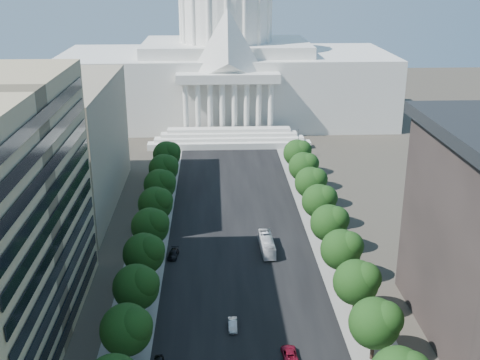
{
  "coord_description": "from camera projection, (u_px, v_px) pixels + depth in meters",
  "views": [
    {
      "loc": [
        -5.05,
        -38.39,
        55.45
      ],
      "look_at": [
        0.01,
        72.29,
        15.62
      ],
      "focal_mm": 45.0,
      "sensor_mm": 36.0,
      "label": 1
    }
  ],
  "objects": [
    {
      "name": "tree_l_i",
      "position": [
        165.0,
        168.0,
        153.47
      ],
      "size": [
        7.79,
        7.6,
        9.97
      ],
      "color": "#33261C",
      "rests_on": "ground"
    },
    {
      "name": "car_dark_b",
      "position": [
        173.0,
        254.0,
        120.51
      ],
      "size": [
        2.36,
        4.73,
        1.32
      ],
      "primitive_type": "imported",
      "rotation": [
        0.0,
        0.0,
        -0.11
      ],
      "color": "black",
      "rests_on": "ground"
    },
    {
      "name": "sidewalk_right",
      "position": [
        318.0,
        216.0,
        140.49
      ],
      "size": [
        8.0,
        260.0,
        0.02
      ],
      "primitive_type": "cube",
      "color": "gray",
      "rests_on": "ground"
    },
    {
      "name": "road_asphalt",
      "position": [
        236.0,
        217.0,
        139.67
      ],
      "size": [
        30.0,
        260.0,
        0.01
      ],
      "primitive_type": "cube",
      "color": "black",
      "rests_on": "ground"
    },
    {
      "name": "tree_r_g",
      "position": [
        321.0,
        200.0,
        132.45
      ],
      "size": [
        7.79,
        7.6,
        9.97
      ],
      "color": "#33261C",
      "rests_on": "ground"
    },
    {
      "name": "tree_r_j",
      "position": [
        298.0,
        152.0,
        166.3
      ],
      "size": [
        7.79,
        7.6,
        9.97
      ],
      "color": "#33261C",
      "rests_on": "ground"
    },
    {
      "name": "office_block_left_far",
      "position": [
        32.0,
        146.0,
        141.93
      ],
      "size": [
        38.0,
        52.0,
        30.0
      ],
      "primitive_type": "cube",
      "color": "gray",
      "rests_on": "ground"
    },
    {
      "name": "tree_r_c",
      "position": [
        377.0,
        322.0,
        87.33
      ],
      "size": [
        7.79,
        7.6,
        9.97
      ],
      "color": "#33261C",
      "rests_on": "ground"
    },
    {
      "name": "tree_r_f",
      "position": [
        331.0,
        222.0,
        121.17
      ],
      "size": [
        7.79,
        7.6,
        9.97
      ],
      "color": "#33261C",
      "rests_on": "ground"
    },
    {
      "name": "streetlight_b",
      "position": [
        389.0,
        329.0,
        86.85
      ],
      "size": [
        2.61,
        0.44,
        9.0
      ],
      "color": "gray",
      "rests_on": "ground"
    },
    {
      "name": "tree_r_e",
      "position": [
        343.0,
        249.0,
        109.89
      ],
      "size": [
        7.79,
        7.6,
        9.97
      ],
      "color": "#33261C",
      "rests_on": "ground"
    },
    {
      "name": "tree_r_h",
      "position": [
        312.0,
        182.0,
        143.73
      ],
      "size": [
        7.79,
        7.6,
        9.97
      ],
      "color": "#33261C",
      "rests_on": "ground"
    },
    {
      "name": "capitol",
      "position": [
        226.0,
        66.0,
        222.11
      ],
      "size": [
        120.0,
        56.0,
        73.0
      ],
      "color": "white",
      "rests_on": "ground"
    },
    {
      "name": "tree_l_f",
      "position": [
        152.0,
        225.0,
        119.62
      ],
      "size": [
        7.79,
        7.6,
        9.97
      ],
      "color": "#33261C",
      "rests_on": "ground"
    },
    {
      "name": "tree_r_d",
      "position": [
        358.0,
        281.0,
        98.61
      ],
      "size": [
        7.79,
        7.6,
        9.97
      ],
      "color": "#33261C",
      "rests_on": "ground"
    },
    {
      "name": "car_silver",
      "position": [
        233.0,
        325.0,
        96.89
      ],
      "size": [
        1.4,
        4.0,
        1.32
      ],
      "primitive_type": "imported",
      "rotation": [
        0.0,
        0.0,
        -0.0
      ],
      "color": "#B3B6BB",
      "rests_on": "ground"
    },
    {
      "name": "tree_l_g",
      "position": [
        157.0,
        203.0,
        130.91
      ],
      "size": [
        7.79,
        7.6,
        9.97
      ],
      "color": "#33261C",
      "rests_on": "ground"
    },
    {
      "name": "tree_l_h",
      "position": [
        161.0,
        184.0,
        142.19
      ],
      "size": [
        7.79,
        7.6,
        9.97
      ],
      "color": "#33261C",
      "rests_on": "ground"
    },
    {
      "name": "tree_l_d",
      "position": [
        138.0,
        286.0,
        97.06
      ],
      "size": [
        7.79,
        7.6,
        9.97
      ],
      "color": "#33261C",
      "rests_on": "ground"
    },
    {
      "name": "city_bus",
      "position": [
        267.0,
        244.0,
        122.94
      ],
      "size": [
        2.82,
        10.7,
        2.96
      ],
      "primitive_type": "imported",
      "rotation": [
        0.0,
        0.0,
        0.03
      ],
      "color": "silver",
      "rests_on": "ground"
    },
    {
      "name": "tree_l_c",
      "position": [
        128.0,
        328.0,
        85.78
      ],
      "size": [
        7.79,
        7.6,
        9.97
      ],
      "color": "#33261C",
      "rests_on": "ground"
    },
    {
      "name": "streetlight_f",
      "position": [
        296.0,
        139.0,
        180.86
      ],
      "size": [
        2.61,
        0.44,
        9.0
      ],
      "color": "gray",
      "rests_on": "ground"
    },
    {
      "name": "streetlight_c",
      "position": [
        351.0,
        251.0,
        110.35
      ],
      "size": [
        2.61,
        0.44,
        9.0
      ],
      "color": "gray",
      "rests_on": "ground"
    },
    {
      "name": "tree_r_i",
      "position": [
        305.0,
        166.0,
        155.01
      ],
      "size": [
        7.79,
        7.6,
        9.97
      ],
      "color": "#33261C",
      "rests_on": "ground"
    },
    {
      "name": "sidewalk_left",
      "position": [
        154.0,
        219.0,
        138.85
      ],
      "size": [
        8.0,
        260.0,
        0.02
      ],
      "primitive_type": "cube",
      "color": "gray",
      "rests_on": "ground"
    },
    {
      "name": "car_red",
      "position": [
        290.0,
        354.0,
        89.69
      ],
      "size": [
        2.35,
        4.86,
        1.34
      ],
      "primitive_type": "imported",
      "rotation": [
        0.0,
        0.0,
        3.17
      ],
      "color": "maroon",
      "rests_on": "ground"
    },
    {
      "name": "tree_l_j",
      "position": [
        168.0,
        154.0,
        164.75
      ],
      "size": [
        7.79,
        7.6,
        9.97
      ],
      "color": "#33261C",
      "rests_on": "ground"
    },
    {
      "name": "streetlight_d",
      "position": [
        326.0,
        201.0,
        133.86
      ],
      "size": [
        2.61,
        0.44,
        9.0
      ],
      "color": "gray",
      "rests_on": "ground"
    },
    {
      "name": "tree_l_e",
      "position": [
        145.0,
        253.0,
        108.34
      ],
      "size": [
        7.79,
        7.6,
        9.97
      ],
      "color": "#33261C",
      "rests_on": "ground"
    },
    {
      "name": "streetlight_e",
      "position": [
        309.0,
        165.0,
        157.36
      ],
      "size": [
        2.61,
        0.44,
        9.0
      ],
      "color": "gray",
      "rests_on": "ground"
    }
  ]
}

